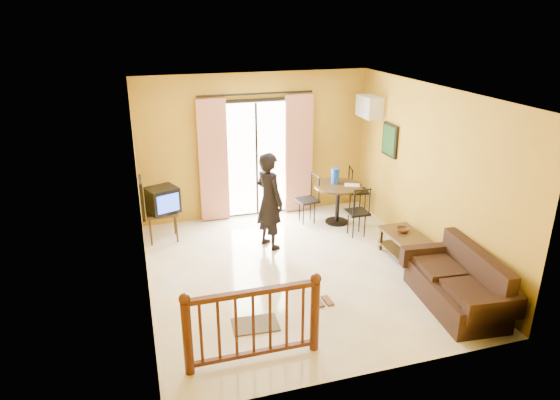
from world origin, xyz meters
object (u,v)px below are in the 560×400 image
object	(u,v)px
television	(163,200)
coffee_table	(406,243)
standing_person	(269,201)
dining_table	(338,193)
sofa	(459,286)

from	to	relation	value
television	coffee_table	distance (m)	4.21
coffee_table	standing_person	size ratio (longest dim) A/B	0.59
dining_table	standing_person	distance (m)	1.66
standing_person	television	bearing A→B (deg)	43.03
dining_table	standing_person	size ratio (longest dim) A/B	0.54
television	standing_person	bearing A→B (deg)	-45.88
coffee_table	sofa	bearing A→B (deg)	-89.89
dining_table	coffee_table	bearing A→B (deg)	-74.90
television	standing_person	size ratio (longest dim) A/B	0.37
television	coffee_table	xyz separation A→B (m)	(3.72, -1.93, -0.47)
dining_table	sofa	distance (m)	3.22
television	dining_table	bearing A→B (deg)	-24.18
sofa	standing_person	bearing A→B (deg)	133.68
television	coffee_table	bearing A→B (deg)	-48.58
sofa	standing_person	world-z (taller)	standing_person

